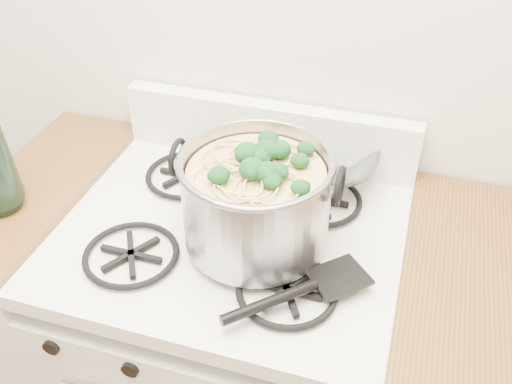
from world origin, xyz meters
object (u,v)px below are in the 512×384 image
gas_range (235,357)px  glass_bowl (318,164)px  stock_pot (256,200)px  spatula (339,275)px

gas_range → glass_bowl: glass_bowl is taller
gas_range → stock_pot: stock_pot is taller
spatula → glass_bowl: size_ratio=2.63×
gas_range → glass_bowl: 0.58m
gas_range → stock_pot: (0.07, -0.03, 0.59)m
stock_pot → glass_bowl: bearing=75.6°
gas_range → stock_pot: size_ratio=2.68×
stock_pot → glass_bowl: size_ratio=2.93×
stock_pot → glass_bowl: 0.31m
spatula → gas_range: bearing=-154.7°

